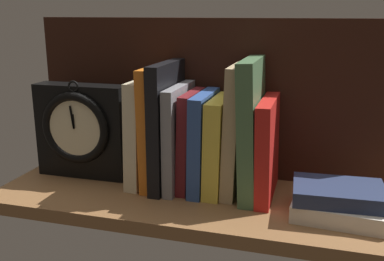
% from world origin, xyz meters
% --- Properties ---
extents(ground_plane, '(0.79, 0.27, 0.03)m').
position_xyz_m(ground_plane, '(0.00, 0.00, -0.01)').
color(ground_plane, brown).
extents(back_panel, '(0.79, 0.01, 0.33)m').
position_xyz_m(back_panel, '(0.00, 0.13, 0.17)').
color(back_panel, black).
rests_on(back_panel, ground_plane).
extents(book_cream_twain, '(0.03, 0.14, 0.21)m').
position_xyz_m(book_cream_twain, '(-0.13, 0.04, 0.11)').
color(book_cream_twain, beige).
rests_on(book_cream_twain, ground_plane).
extents(book_orange_pandolfini, '(0.02, 0.15, 0.24)m').
position_xyz_m(book_orange_pandolfini, '(-0.10, 0.04, 0.12)').
color(book_orange_pandolfini, orange).
rests_on(book_orange_pandolfini, ground_plane).
extents(book_black_skeptic, '(0.03, 0.17, 0.25)m').
position_xyz_m(book_black_skeptic, '(-0.08, 0.04, 0.12)').
color(book_black_skeptic, black).
rests_on(book_black_skeptic, ground_plane).
extents(book_gray_chess, '(0.02, 0.16, 0.20)m').
position_xyz_m(book_gray_chess, '(-0.05, 0.04, 0.10)').
color(book_gray_chess, gray).
rests_on(book_gray_chess, ground_plane).
extents(book_maroon_dawkins, '(0.03, 0.13, 0.19)m').
position_xyz_m(book_maroon_dawkins, '(-0.03, 0.04, 0.10)').
color(book_maroon_dawkins, maroon).
rests_on(book_maroon_dawkins, ground_plane).
extents(book_blue_modern, '(0.03, 0.15, 0.19)m').
position_xyz_m(book_blue_modern, '(-0.00, 0.04, 0.10)').
color(book_blue_modern, '#2D4C8E').
rests_on(book_blue_modern, ground_plane).
extents(book_yellow_seinlanguage, '(0.03, 0.14, 0.18)m').
position_xyz_m(book_yellow_seinlanguage, '(0.03, 0.04, 0.09)').
color(book_yellow_seinlanguage, gold).
rests_on(book_yellow_seinlanguage, ground_plane).
extents(book_tan_shortstories, '(0.03, 0.13, 0.25)m').
position_xyz_m(book_tan_shortstories, '(0.06, 0.04, 0.12)').
color(book_tan_shortstories, tan).
rests_on(book_tan_shortstories, ground_plane).
extents(book_green_romantic, '(0.04, 0.16, 0.26)m').
position_xyz_m(book_green_romantic, '(0.09, 0.04, 0.13)').
color(book_green_romantic, '#476B44').
rests_on(book_green_romantic, ground_plane).
extents(book_red_requiem, '(0.03, 0.17, 0.19)m').
position_xyz_m(book_red_requiem, '(0.12, 0.04, 0.09)').
color(book_red_requiem, red).
rests_on(book_red_requiem, ground_plane).
extents(framed_clock, '(0.20, 0.06, 0.21)m').
position_xyz_m(framed_clock, '(-0.26, 0.04, 0.10)').
color(framed_clock, black).
rests_on(framed_clock, ground_plane).
extents(book_stack_side, '(0.17, 0.13, 0.06)m').
position_xyz_m(book_stack_side, '(0.26, -0.02, 0.03)').
color(book_stack_side, beige).
rests_on(book_stack_side, ground_plane).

